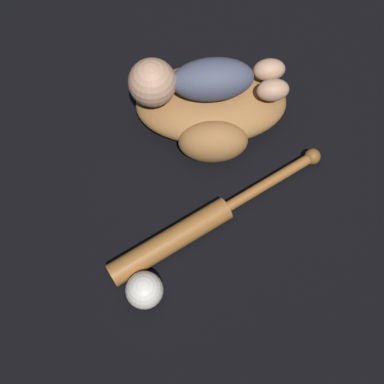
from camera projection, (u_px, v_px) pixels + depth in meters
ground_plane at (209, 101)px, 1.32m from camera, size 6.00×6.00×0.00m
baseball_glove at (211, 109)px, 1.25m from camera, size 0.39×0.30×0.10m
baby_figure at (197, 81)px, 1.16m from camera, size 0.36×0.18×0.11m
baseball_bat at (192, 228)px, 1.17m from camera, size 0.44×0.39×0.05m
baseball at (144, 290)px, 1.10m from camera, size 0.08×0.08×0.08m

